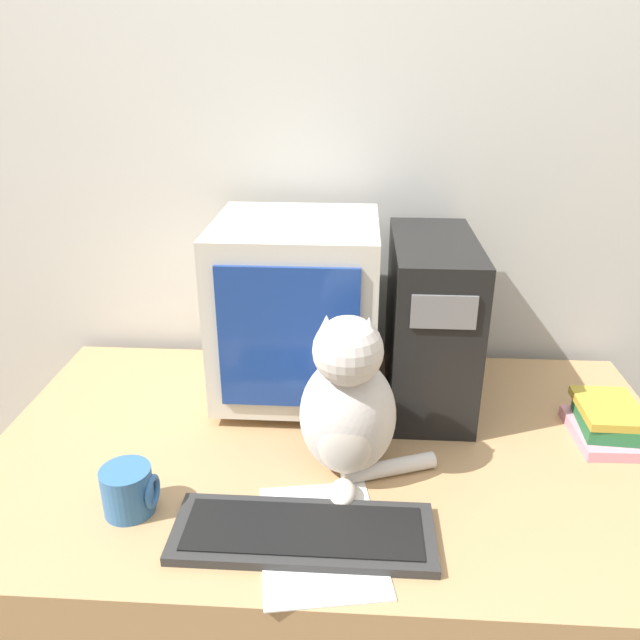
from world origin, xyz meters
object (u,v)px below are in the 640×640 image
Objects in this scene: crt_monitor at (297,308)px; computer_tower at (430,321)px; mug at (129,490)px; cat at (348,407)px; keyboard at (303,533)px; book_stack at (608,423)px; pen at (236,501)px.

crt_monitor is 1.07× the size of computer_tower.
mug is at bearing -141.68° from computer_tower.
computer_tower reaches higher than cat.
computer_tower is 0.88× the size of keyboard.
mug reaches higher than book_stack.
computer_tower is at bearing 63.20° from keyboard.
book_stack is at bearing 17.27° from mug.
book_stack is (0.58, 0.16, -0.12)m from cat.
keyboard is 2.38× the size of book_stack.
crt_monitor is 2.24× the size of book_stack.
mug is at bearing -170.54° from pen.
book_stack is at bearing 19.09° from pen.
computer_tower is at bearing 47.51° from pen.
crt_monitor is at bearing 115.47° from cat.
cat reaches higher than keyboard.
cat is (0.07, 0.20, 0.14)m from keyboard.
book_stack is (0.71, -0.16, -0.19)m from crt_monitor.
cat is at bearing 28.86° from pen.
cat reaches higher than pen.
crt_monitor is at bearing 96.47° from keyboard.
crt_monitor reaches higher than pen.
computer_tower is at bearing 157.35° from book_stack.
cat is at bearing 69.70° from keyboard.
pen is (-0.40, -0.44, -0.20)m from computer_tower.
pen is (-0.79, -0.27, -0.03)m from book_stack.
computer_tower is at bearing 0.43° from crt_monitor.
crt_monitor reaches higher than cat.
keyboard is 0.26m from cat.
computer_tower reaches higher than keyboard.
crt_monitor is at bearing 79.70° from pen.
crt_monitor is 0.57m from mug.
mug is (-0.40, -0.15, -0.11)m from cat.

